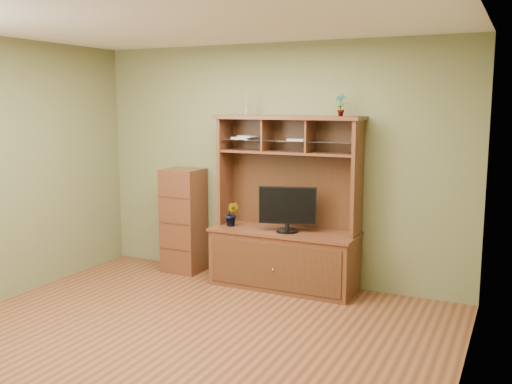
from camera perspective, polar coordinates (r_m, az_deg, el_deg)
The scene contains 8 objects.
room at distance 4.78m, azimuth -7.62°, elevation 0.57°, with size 4.54×4.04×2.74m.
media_hutch at distance 6.34m, azimuth 2.88°, elevation -4.93°, with size 1.66×0.61×1.90m.
monitor at distance 6.16m, azimuth 3.15°, elevation -1.63°, with size 0.61×0.24×0.49m.
orchid_plant at distance 6.46m, azimuth -2.42°, elevation -2.22°, with size 0.15×0.12×0.28m, color #22511B.
top_plant at distance 6.03m, azimuth 8.44°, elevation 8.60°, with size 0.12×0.08×0.23m, color #326B25.
reed_diffuser at distance 6.43m, azimuth -0.92°, elevation 8.78°, with size 0.06×0.06×0.31m.
magazines at distance 6.36m, azimuth 0.61°, elevation 5.42°, with size 0.92×0.20×0.04m.
side_cabinet at distance 6.97m, azimuth -7.25°, elevation -2.83°, with size 0.45×0.41×1.25m.
Camera 1 is at (2.59, -3.96, 2.03)m, focal length 40.00 mm.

